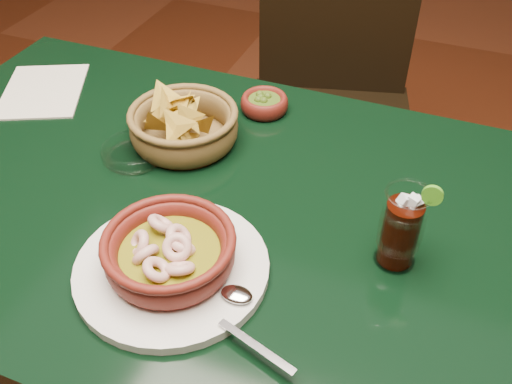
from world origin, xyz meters
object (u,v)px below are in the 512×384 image
at_px(shrimp_plate, 170,256).
at_px(dining_chair, 331,100).
at_px(chip_basket, 184,125).
at_px(dining_table, 189,232).
at_px(cola_drink, 401,228).

bearing_deg(shrimp_plate, dining_chair, 89.45).
bearing_deg(dining_chair, chip_basket, -103.60).
height_order(shrimp_plate, chip_basket, chip_basket).
height_order(dining_table, dining_chair, dining_chair).
xyz_separation_m(shrimp_plate, chip_basket, (-0.13, 0.30, 0.00)).
height_order(dining_table, chip_basket, chip_basket).
distance_m(dining_table, cola_drink, 0.40).
xyz_separation_m(shrimp_plate, cola_drink, (0.30, 0.15, 0.03)).
height_order(dining_table, cola_drink, cola_drink).
bearing_deg(cola_drink, dining_table, 176.31).
bearing_deg(shrimp_plate, cola_drink, 25.84).
xyz_separation_m(chip_basket, cola_drink, (0.43, -0.15, 0.03)).
relative_size(dining_chair, shrimp_plate, 2.64).
height_order(dining_chair, cola_drink, dining_chair).
xyz_separation_m(dining_table, cola_drink, (0.37, -0.02, 0.17)).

